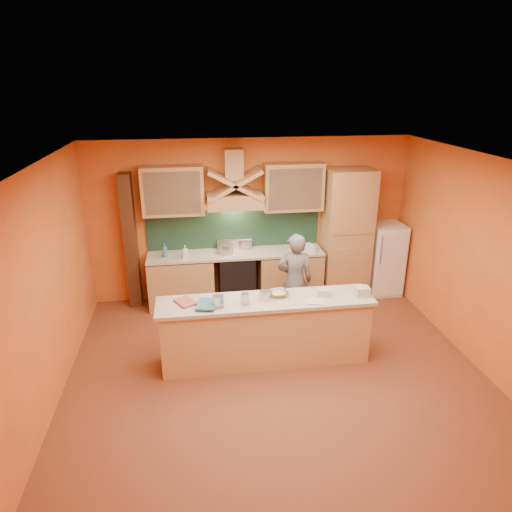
{
  "coord_description": "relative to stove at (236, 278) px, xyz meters",
  "views": [
    {
      "loc": [
        -1.02,
        -5.07,
        3.67
      ],
      "look_at": [
        -0.14,
        0.9,
        1.34
      ],
      "focal_mm": 32.0,
      "sensor_mm": 36.0,
      "label": 1
    }
  ],
  "objects": [
    {
      "name": "floor",
      "position": [
        0.3,
        -2.2,
        -0.45
      ],
      "size": [
        5.5,
        5.0,
        0.01
      ],
      "primitive_type": "cube",
      "color": "brown",
      "rests_on": "ground"
    },
    {
      "name": "ceiling",
      "position": [
        0.3,
        -2.2,
        2.35
      ],
      "size": [
        5.5,
        5.0,
        0.01
      ],
      "primitive_type": "cube",
      "color": "white",
      "rests_on": "wall_back"
    },
    {
      "name": "wall_back",
      "position": [
        0.3,
        0.3,
        0.95
      ],
      "size": [
        5.5,
        0.02,
        2.8
      ],
      "primitive_type": "cube",
      "color": "orange",
      "rests_on": "floor"
    },
    {
      "name": "wall_front",
      "position": [
        0.3,
        -4.7,
        0.95
      ],
      "size": [
        5.5,
        0.02,
        2.8
      ],
      "primitive_type": "cube",
      "color": "orange",
      "rests_on": "floor"
    },
    {
      "name": "wall_left",
      "position": [
        -2.45,
        -2.2,
        0.95
      ],
      "size": [
        0.02,
        5.0,
        2.8
      ],
      "primitive_type": "cube",
      "color": "orange",
      "rests_on": "floor"
    },
    {
      "name": "wall_right",
      "position": [
        3.05,
        -2.2,
        0.95
      ],
      "size": [
        0.02,
        5.0,
        2.8
      ],
      "primitive_type": "cube",
      "color": "orange",
      "rests_on": "floor"
    },
    {
      "name": "base_cabinet_left",
      "position": [
        -0.95,
        0.0,
        -0.02
      ],
      "size": [
        1.1,
        0.6,
        0.86
      ],
      "primitive_type": "cube",
      "color": "tan",
      "rests_on": "floor"
    },
    {
      "name": "base_cabinet_right",
      "position": [
        0.95,
        0.0,
        -0.02
      ],
      "size": [
        1.1,
        0.6,
        0.86
      ],
      "primitive_type": "cube",
      "color": "tan",
      "rests_on": "floor"
    },
    {
      "name": "counter_top",
      "position": [
        -0.0,
        0.0,
        0.45
      ],
      "size": [
        3.0,
        0.62,
        0.04
      ],
      "primitive_type": "cube",
      "color": "#BBB19E",
      "rests_on": "base_cabinet_left"
    },
    {
      "name": "stove",
      "position": [
        0.0,
        0.0,
        0.0
      ],
      "size": [
        0.6,
        0.58,
        0.9
      ],
      "primitive_type": "cube",
      "color": "black",
      "rests_on": "floor"
    },
    {
      "name": "backsplash",
      "position": [
        -0.0,
        0.28,
        0.8
      ],
      "size": [
        3.0,
        0.03,
        0.7
      ],
      "primitive_type": "cube",
      "color": "#173326",
      "rests_on": "wall_back"
    },
    {
      "name": "range_hood",
      "position": [
        0.0,
        0.05,
        1.37
      ],
      "size": [
        0.92,
        0.5,
        0.24
      ],
      "primitive_type": "cube",
      "color": "tan",
      "rests_on": "wall_back"
    },
    {
      "name": "hood_chimney",
      "position": [
        0.0,
        0.15,
        1.95
      ],
      "size": [
        0.3,
        0.3,
        0.5
      ],
      "primitive_type": "cube",
      "color": "tan",
      "rests_on": "wall_back"
    },
    {
      "name": "upper_cabinet_left",
      "position": [
        -1.0,
        0.12,
        1.55
      ],
      "size": [
        1.0,
        0.35,
        0.8
      ],
      "primitive_type": "cube",
      "color": "tan",
      "rests_on": "wall_back"
    },
    {
      "name": "upper_cabinet_right",
      "position": [
        1.0,
        0.12,
        1.55
      ],
      "size": [
        1.0,
        0.35,
        0.8
      ],
      "primitive_type": "cube",
      "color": "tan",
      "rests_on": "wall_back"
    },
    {
      "name": "pantry_column",
      "position": [
        1.95,
        0.0,
        0.7
      ],
      "size": [
        0.8,
        0.6,
        2.3
      ],
      "primitive_type": "cube",
      "color": "tan",
      "rests_on": "floor"
    },
    {
      "name": "fridge",
      "position": [
        2.7,
        0.0,
        0.2
      ],
      "size": [
        0.58,
        0.6,
        1.3
      ],
      "primitive_type": "cube",
      "color": "white",
      "rests_on": "floor"
    },
    {
      "name": "trim_column_left",
      "position": [
        -1.75,
        0.15,
        0.7
      ],
      "size": [
        0.2,
        0.3,
        2.3
      ],
      "primitive_type": "cube",
      "color": "#472816",
      "rests_on": "floor"
    },
    {
      "name": "island_body",
      "position": [
        0.2,
        -1.9,
        -0.01
      ],
      "size": [
        2.8,
        0.55,
        0.88
      ],
      "primitive_type": "cube",
      "color": "#DCAF70",
      "rests_on": "floor"
    },
    {
      "name": "island_top",
      "position": [
        0.2,
        -1.9,
        0.47
      ],
      "size": [
        2.9,
        0.62,
        0.05
      ],
      "primitive_type": "cube",
      "color": "#BBB19E",
      "rests_on": "island_body"
    },
    {
      "name": "person",
      "position": [
        0.82,
        -0.95,
        0.31
      ],
      "size": [
        0.6,
        0.44,
        1.53
      ],
      "primitive_type": "imported",
      "rotation": [
        0.0,
        0.0,
        3.01
      ],
      "color": "slate",
      "rests_on": "floor"
    },
    {
      "name": "pot_large",
      "position": [
        -0.17,
        -0.0,
        0.53
      ],
      "size": [
        0.32,
        0.32,
        0.15
      ],
      "primitive_type": "cylinder",
      "rotation": [
        0.0,
        0.0,
        0.24
      ],
      "color": "#ACADB3",
      "rests_on": "stove"
    },
    {
      "name": "pot_small",
      "position": [
        0.18,
        0.18,
        0.53
      ],
      "size": [
        0.24,
        0.24,
        0.16
      ],
      "primitive_type": "cylinder",
      "rotation": [
        0.0,
        0.0,
        0.06
      ],
      "color": "#B1B2B8",
      "rests_on": "stove"
    },
    {
      "name": "soap_bottle_a",
      "position": [
        -0.85,
        -0.11,
        0.57
      ],
      "size": [
        0.11,
        0.11,
        0.21
      ],
      "primitive_type": "imported",
      "rotation": [
        0.0,
        0.0,
        0.18
      ],
      "color": "silver",
      "rests_on": "counter_top"
    },
    {
      "name": "soap_bottle_b",
      "position": [
        -1.19,
        -0.04,
        0.59
      ],
      "size": [
        0.11,
        0.11,
        0.24
      ],
      "primitive_type": "imported",
      "rotation": [
        0.0,
        0.0,
        0.29
      ],
      "color": "teal",
      "rests_on": "counter_top"
    },
    {
      "name": "bowl_back",
      "position": [
        1.19,
        -0.05,
        0.5
      ],
      "size": [
        0.27,
        0.27,
        0.07
      ],
      "primitive_type": "imported",
      "rotation": [
        0.0,
        0.0,
        -0.3
      ],
      "color": "white",
      "rests_on": "counter_top"
    },
    {
      "name": "dish_rack",
      "position": [
        1.18,
        -0.11,
        0.52
      ],
      "size": [
        0.34,
        0.29,
        0.11
      ],
      "primitive_type": "cube",
      "rotation": [
        0.0,
        0.0,
        0.2
      ],
      "color": "white",
      "rests_on": "counter_top"
    },
    {
      "name": "book_lower",
      "position": [
        -0.95,
        -1.89,
        0.51
      ],
      "size": [
        0.33,
        0.36,
        0.03
      ],
      "primitive_type": "imported",
      "rotation": [
        0.0,
        0.0,
        0.5
      ],
      "color": "#B14B3F",
      "rests_on": "island_top"
    },
    {
      "name": "book_upper",
      "position": [
        -0.7,
        -1.96,
        0.53
      ],
      "size": [
        0.31,
        0.38,
        0.03
      ],
      "primitive_type": "imported",
      "rotation": [
        0.0,
        0.0,
        -0.22
      ],
      "color": "#3B6A83",
      "rests_on": "island_top"
    },
    {
      "name": "jar_large",
      "position": [
        -0.44,
        -2.03,
        0.58
      ],
      "size": [
        0.18,
        0.18,
        0.16
      ],
      "primitive_type": "cylinder",
      "rotation": [
        0.0,
        0.0,
        0.38
      ],
      "color": "silver",
      "rests_on": "island_top"
    },
    {
      "name": "jar_small",
      "position": [
        -0.09,
        -1.99,
        0.57
      ],
      "size": [
        0.13,
        0.13,
        0.15
      ],
      "primitive_type": "cylinder",
      "rotation": [
        0.0,
        0.0,
        0.18
      ],
      "color": "silver",
      "rests_on": "island_top"
    },
    {
      "name": "kitchen_scale",
      "position": [
        0.18,
        -1.89,
        0.55
      ],
      "size": [
        0.16,
        0.16,
        0.11
      ],
      "primitive_type": "cube",
      "rotation": [
        0.0,
        0.0,
        -0.26
      ],
      "color": "silver",
      "rests_on": "island_top"
    },
    {
      "name": "mixing_bowl",
      "position": [
        0.39,
        -1.8,
        0.53
      ],
      "size": [
        0.27,
        0.27,
        0.06
      ],
      "primitive_type": "imported",
      "rotation": [
        0.0,
        0.0,
        0.04
      ],
      "color": "white",
      "rests_on": "island_top"
    },
    {
      "name": "cloth",
      "position": [
        0.84,
        -2.07,
        0.5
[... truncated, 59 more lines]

